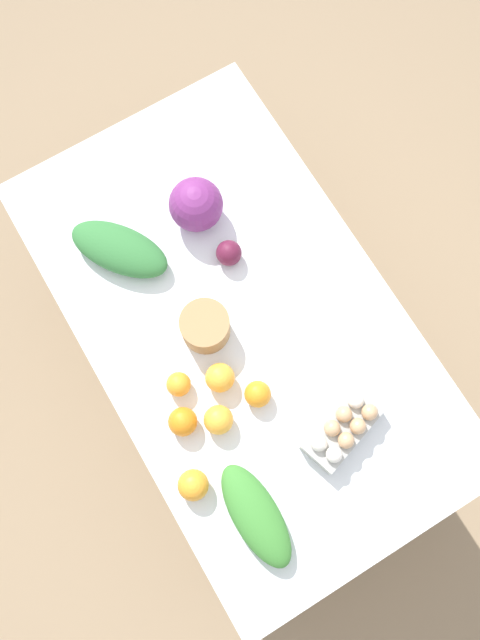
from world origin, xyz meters
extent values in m
plane|color=#937A5B|center=(0.00, 0.00, 0.00)|extent=(8.00, 8.00, 0.00)
cube|color=silver|center=(0.00, 0.00, 0.69)|extent=(1.49, 0.85, 0.03)
cylinder|color=brown|center=(-0.68, -0.37, 0.34)|extent=(0.06, 0.06, 0.67)
cylinder|color=brown|center=(0.68, -0.37, 0.34)|extent=(0.06, 0.06, 0.67)
cylinder|color=brown|center=(-0.68, 0.37, 0.34)|extent=(0.06, 0.06, 0.67)
cylinder|color=brown|center=(0.68, 0.37, 0.34)|extent=(0.06, 0.06, 0.67)
sphere|color=#7A2D75|center=(0.35, -0.06, 0.78)|extent=(0.16, 0.16, 0.16)
cube|color=#A8A8A3|center=(-0.40, -0.08, 0.73)|extent=(0.17, 0.25, 0.06)
sphere|color=white|center=(-0.36, -0.14, 0.78)|extent=(0.04, 0.04, 0.04)
sphere|color=tan|center=(-0.37, -0.10, 0.78)|extent=(0.04, 0.04, 0.04)
sphere|color=tan|center=(-0.39, -0.05, 0.78)|extent=(0.04, 0.04, 0.04)
sphere|color=white|center=(-0.40, 0.00, 0.78)|extent=(0.04, 0.04, 0.04)
sphere|color=tan|center=(-0.40, -0.16, 0.78)|extent=(0.04, 0.04, 0.04)
sphere|color=tan|center=(-0.42, -0.11, 0.78)|extent=(0.04, 0.04, 0.04)
sphere|color=tan|center=(-0.43, -0.07, 0.78)|extent=(0.04, 0.04, 0.04)
sphere|color=white|center=(-0.45, -0.02, 0.78)|extent=(0.04, 0.04, 0.04)
cylinder|color=#A87F51|center=(0.03, 0.10, 0.76)|extent=(0.14, 0.14, 0.11)
ellipsoid|color=#337538|center=(0.36, 0.19, 0.74)|extent=(0.33, 0.29, 0.08)
ellipsoid|color=#3D8433|center=(-0.48, 0.24, 0.74)|extent=(0.29, 0.12, 0.08)
sphere|color=#5B1933|center=(0.18, -0.07, 0.74)|extent=(0.08, 0.08, 0.08)
sphere|color=#F9A833|center=(-0.21, 0.19, 0.74)|extent=(0.08, 0.08, 0.08)
sphere|color=#F9A833|center=(-0.12, 0.13, 0.75)|extent=(0.08, 0.08, 0.08)
sphere|color=orange|center=(-0.33, 0.34, 0.75)|extent=(0.08, 0.08, 0.08)
sphere|color=orange|center=(-0.17, 0.28, 0.74)|extent=(0.08, 0.08, 0.08)
sphere|color=orange|center=(-0.21, 0.07, 0.74)|extent=(0.07, 0.07, 0.07)
sphere|color=orange|center=(-0.07, 0.24, 0.74)|extent=(0.07, 0.07, 0.07)
camera|label=1|loc=(-0.36, 0.22, 2.44)|focal=35.00mm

